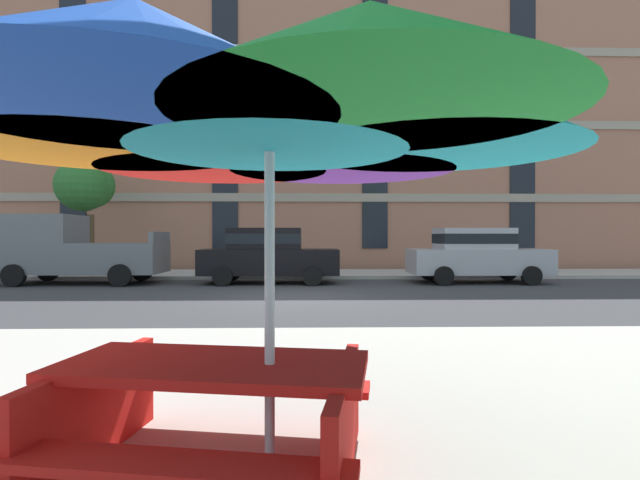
% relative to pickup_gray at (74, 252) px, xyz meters
% --- Properties ---
extents(ground_plane, '(120.00, 120.00, 0.00)m').
position_rel_pickup_gray_xyz_m(ground_plane, '(7.14, -3.70, -1.03)').
color(ground_plane, '#38383A').
extents(sidewalk_far, '(56.00, 3.60, 0.12)m').
position_rel_pickup_gray_xyz_m(sidewalk_far, '(7.14, 3.10, -0.97)').
color(sidewalk_far, '#B2ADA3').
rests_on(sidewalk_far, ground).
extents(apartment_building, '(38.89, 12.08, 12.80)m').
position_rel_pickup_gray_xyz_m(apartment_building, '(7.14, 11.29, 5.37)').
color(apartment_building, '#A87056').
rests_on(apartment_building, ground).
extents(pickup_gray, '(5.10, 2.12, 2.20)m').
position_rel_pickup_gray_xyz_m(pickup_gray, '(0.00, 0.00, 0.00)').
color(pickup_gray, slate).
rests_on(pickup_gray, ground).
extents(sedan_black, '(4.40, 1.98, 1.78)m').
position_rel_pickup_gray_xyz_m(sedan_black, '(6.19, -0.00, -0.08)').
color(sedan_black, black).
rests_on(sedan_black, ground).
extents(sedan_silver, '(4.40, 1.98, 1.78)m').
position_rel_pickup_gray_xyz_m(sedan_silver, '(12.96, -0.00, -0.08)').
color(sedan_silver, '#A8AAB2').
rests_on(sedan_silver, ground).
extents(street_tree_left, '(2.03, 2.27, 4.43)m').
position_rel_pickup_gray_xyz_m(street_tree_left, '(-0.95, 3.01, 2.42)').
color(street_tree_left, brown).
rests_on(street_tree_left, ground).
extents(patio_umbrella, '(3.59, 3.33, 2.55)m').
position_rel_pickup_gray_xyz_m(patio_umbrella, '(7.26, -12.70, 1.22)').
color(patio_umbrella, silver).
rests_on(patio_umbrella, ground).
extents(picnic_table, '(2.02, 1.79, 0.77)m').
position_rel_pickup_gray_xyz_m(picnic_table, '(6.92, -12.63, -0.54)').
color(picnic_table, red).
rests_on(picnic_table, ground).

